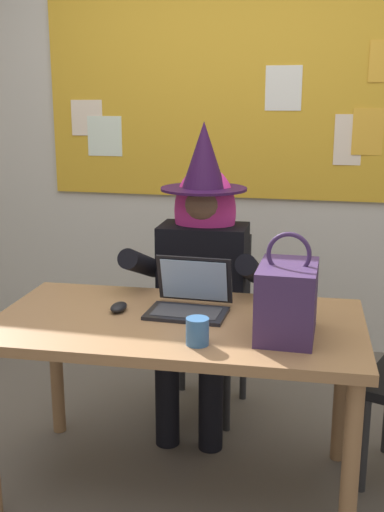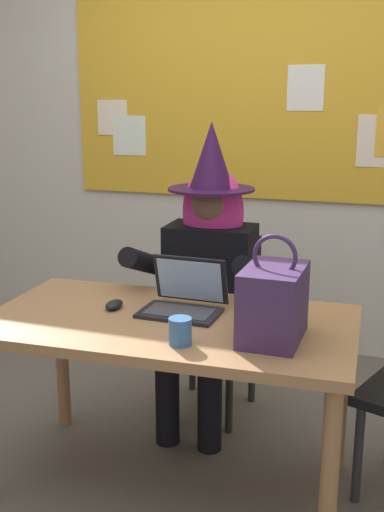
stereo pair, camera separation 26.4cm
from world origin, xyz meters
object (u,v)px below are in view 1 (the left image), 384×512
(computer_mouse, at_px, (119,307))
(laptop, at_px, (190,300))
(desk_main, at_px, (178,340))
(coffee_mug, at_px, (197,331))
(person_costumed, at_px, (202,263))
(chair_at_desk, at_px, (208,313))
(handbag, at_px, (287,300))

(computer_mouse, bearing_deg, laptop, 13.83)
(desk_main, relative_size, computer_mouse, 13.97)
(computer_mouse, height_order, coffee_mug, coffee_mug)
(desk_main, bearing_deg, person_costumed, 93.89)
(chair_at_desk, bearing_deg, laptop, 9.89)
(chair_at_desk, relative_size, handbag, 2.34)
(chair_at_desk, relative_size, laptop, 2.84)
(desk_main, height_order, chair_at_desk, chair_at_desk)
(person_costumed, relative_size, computer_mouse, 13.88)
(desk_main, xyz_separation_m, coffee_mug, (0.13, -0.23, 0.13))
(chair_at_desk, xyz_separation_m, person_costumed, (-0.00, -0.12, 0.29))
(person_costumed, bearing_deg, laptop, 4.92)
(laptop, relative_size, coffee_mug, 3.28)
(handbag, distance_m, coffee_mug, 0.34)
(coffee_mug, bearing_deg, person_costumed, 101.53)
(coffee_mug, bearing_deg, chair_at_desk, 99.89)
(chair_at_desk, height_order, coffee_mug, chair_at_desk)
(desk_main, bearing_deg, computer_mouse, 171.71)
(laptop, xyz_separation_m, coffee_mug, (0.11, -0.33, 0.00))
(desk_main, distance_m, coffee_mug, 0.29)
(desk_main, bearing_deg, handbag, -9.75)
(desk_main, distance_m, handbag, 0.48)
(computer_mouse, bearing_deg, person_costumed, 70.43)
(laptop, distance_m, coffee_mug, 0.35)
(chair_at_desk, height_order, laptop, laptop)
(chair_at_desk, xyz_separation_m, coffee_mug, (0.17, -0.97, 0.28))
(person_costumed, bearing_deg, chair_at_desk, 175.89)
(handbag, relative_size, coffee_mug, 3.98)
(chair_at_desk, distance_m, laptop, 0.70)
(person_costumed, distance_m, computer_mouse, 0.62)
(computer_mouse, distance_m, coffee_mug, 0.47)
(chair_at_desk, relative_size, coffee_mug, 9.31)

